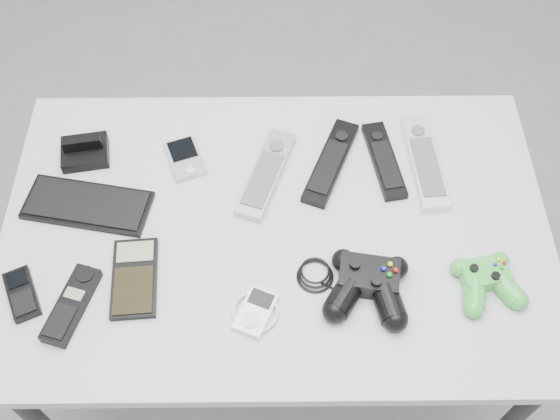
{
  "coord_description": "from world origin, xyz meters",
  "views": [
    {
      "loc": [
        -0.02,
        -0.7,
        1.83
      ],
      "look_at": [
        -0.01,
        0.01,
        0.75
      ],
      "focal_mm": 42.0,
      "sensor_mm": 36.0,
      "label": 1
    }
  ],
  "objects_px": {
    "mp3_player": "(255,312)",
    "remote_silver_b": "(424,160)",
    "pda_keyboard": "(87,205)",
    "controller_green": "(487,279)",
    "remote_black_a": "(331,162)",
    "calculator": "(134,278)",
    "desk": "(276,243)",
    "pda": "(185,158)",
    "remote_black_b": "(384,160)",
    "remote_silver_a": "(266,173)",
    "controller_black": "(368,284)",
    "mobile_phone": "(22,294)",
    "cordless_handset": "(71,305)"
  },
  "relations": [
    {
      "from": "mp3_player",
      "to": "remote_silver_b",
      "type": "bearing_deg",
      "value": 67.34
    },
    {
      "from": "calculator",
      "to": "mp3_player",
      "type": "distance_m",
      "value": 0.24
    },
    {
      "from": "remote_silver_a",
      "to": "remote_black_b",
      "type": "relative_size",
      "value": 1.13
    },
    {
      "from": "mobile_phone",
      "to": "controller_green",
      "type": "distance_m",
      "value": 0.86
    },
    {
      "from": "remote_silver_a",
      "to": "controller_black",
      "type": "bearing_deg",
      "value": -35.39
    },
    {
      "from": "remote_silver_b",
      "to": "mp3_player",
      "type": "height_order",
      "value": "remote_silver_b"
    },
    {
      "from": "remote_silver_b",
      "to": "mp3_player",
      "type": "xyz_separation_m",
      "value": [
        -0.35,
        -0.34,
        -0.0
      ]
    },
    {
      "from": "remote_black_a",
      "to": "controller_green",
      "type": "height_order",
      "value": "controller_green"
    },
    {
      "from": "pda_keyboard",
      "to": "controller_green",
      "type": "height_order",
      "value": "controller_green"
    },
    {
      "from": "desk",
      "to": "calculator",
      "type": "xyz_separation_m",
      "value": [
        -0.27,
        -0.12,
        0.07
      ]
    },
    {
      "from": "remote_black_b",
      "to": "remote_silver_b",
      "type": "height_order",
      "value": "remote_silver_b"
    },
    {
      "from": "controller_black",
      "to": "controller_green",
      "type": "distance_m",
      "value": 0.22
    },
    {
      "from": "desk",
      "to": "pda",
      "type": "distance_m",
      "value": 0.26
    },
    {
      "from": "pda",
      "to": "remote_silver_a",
      "type": "distance_m",
      "value": 0.18
    },
    {
      "from": "pda",
      "to": "mp3_player",
      "type": "distance_m",
      "value": 0.39
    },
    {
      "from": "remote_black_a",
      "to": "controller_green",
      "type": "bearing_deg",
      "value": -24.07
    },
    {
      "from": "pda",
      "to": "cordless_handset",
      "type": "height_order",
      "value": "cordless_handset"
    },
    {
      "from": "remote_black_a",
      "to": "desk",
      "type": "bearing_deg",
      "value": -105.24
    },
    {
      "from": "pda",
      "to": "mp3_player",
      "type": "bearing_deg",
      "value": -86.91
    },
    {
      "from": "desk",
      "to": "calculator",
      "type": "bearing_deg",
      "value": -156.39
    },
    {
      "from": "remote_black_b",
      "to": "mp3_player",
      "type": "xyz_separation_m",
      "value": [
        -0.27,
        -0.35,
        -0.0
      ]
    },
    {
      "from": "mobile_phone",
      "to": "pda_keyboard",
      "type": "bearing_deg",
      "value": 40.66
    },
    {
      "from": "cordless_handset",
      "to": "controller_green",
      "type": "relative_size",
      "value": 1.19
    },
    {
      "from": "remote_silver_a",
      "to": "cordless_handset",
      "type": "xyz_separation_m",
      "value": [
        -0.35,
        -0.29,
        -0.0
      ]
    },
    {
      "from": "pda_keyboard",
      "to": "remote_black_a",
      "type": "relative_size",
      "value": 1.11
    },
    {
      "from": "calculator",
      "to": "controller_green",
      "type": "relative_size",
      "value": 1.26
    },
    {
      "from": "pda",
      "to": "remote_silver_b",
      "type": "distance_m",
      "value": 0.5
    },
    {
      "from": "pda",
      "to": "calculator",
      "type": "xyz_separation_m",
      "value": [
        -0.07,
        -0.28,
        -0.0
      ]
    },
    {
      "from": "remote_silver_a",
      "to": "remote_black_b",
      "type": "height_order",
      "value": "remote_silver_a"
    },
    {
      "from": "remote_black_b",
      "to": "pda_keyboard",
      "type": "bearing_deg",
      "value": -179.64
    },
    {
      "from": "remote_black_a",
      "to": "controller_black",
      "type": "distance_m",
      "value": 0.3
    },
    {
      "from": "remote_black_a",
      "to": "mobile_phone",
      "type": "bearing_deg",
      "value": -130.81
    },
    {
      "from": "mp3_player",
      "to": "mobile_phone",
      "type": "bearing_deg",
      "value": -162.04
    },
    {
      "from": "desk",
      "to": "remote_silver_b",
      "type": "height_order",
      "value": "remote_silver_b"
    },
    {
      "from": "remote_black_a",
      "to": "remote_black_b",
      "type": "height_order",
      "value": "remote_black_a"
    },
    {
      "from": "remote_black_a",
      "to": "cordless_handset",
      "type": "xyz_separation_m",
      "value": [
        -0.49,
        -0.32,
        0.0
      ]
    },
    {
      "from": "pda_keyboard",
      "to": "remote_black_a",
      "type": "bearing_deg",
      "value": 22.37
    },
    {
      "from": "desk",
      "to": "cordless_handset",
      "type": "height_order",
      "value": "cordless_handset"
    },
    {
      "from": "remote_black_b",
      "to": "remote_silver_b",
      "type": "bearing_deg",
      "value": -12.68
    },
    {
      "from": "mp3_player",
      "to": "controller_green",
      "type": "xyz_separation_m",
      "value": [
        0.43,
        0.06,
        0.01
      ]
    },
    {
      "from": "mp3_player",
      "to": "controller_green",
      "type": "relative_size",
      "value": 0.69
    },
    {
      "from": "mp3_player",
      "to": "controller_black",
      "type": "xyz_separation_m",
      "value": [
        0.21,
        0.05,
        0.02
      ]
    },
    {
      "from": "remote_black_b",
      "to": "controller_black",
      "type": "height_order",
      "value": "controller_black"
    },
    {
      "from": "mobile_phone",
      "to": "cordless_handset",
      "type": "bearing_deg",
      "value": -39.14
    },
    {
      "from": "pda_keyboard",
      "to": "remote_silver_b",
      "type": "distance_m",
      "value": 0.7
    },
    {
      "from": "desk",
      "to": "controller_green",
      "type": "height_order",
      "value": "controller_green"
    },
    {
      "from": "pda_keyboard",
      "to": "controller_green",
      "type": "relative_size",
      "value": 1.92
    },
    {
      "from": "remote_silver_a",
      "to": "mp3_player",
      "type": "xyz_separation_m",
      "value": [
        -0.02,
        -0.31,
        -0.0
      ]
    },
    {
      "from": "remote_silver_b",
      "to": "controller_black",
      "type": "xyz_separation_m",
      "value": [
        -0.14,
        -0.29,
        0.01
      ]
    },
    {
      "from": "pda_keyboard",
      "to": "mp3_player",
      "type": "xyz_separation_m",
      "value": [
        0.34,
        -0.24,
        0.0
      ]
    }
  ]
}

